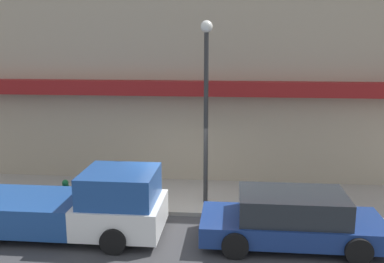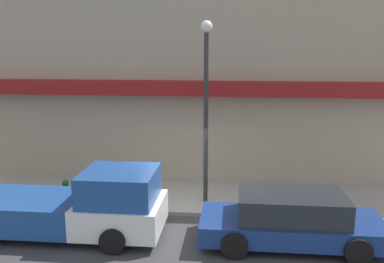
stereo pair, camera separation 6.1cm
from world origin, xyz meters
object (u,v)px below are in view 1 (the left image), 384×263
parked_car (291,219)px  fire_hydrant (66,192)px  street_lamp (206,92)px  pickup_truck (74,206)px

parked_car → fire_hydrant: 6.95m
fire_hydrant → street_lamp: street_lamp is taller
parked_car → street_lamp: bearing=135.0°
pickup_truck → parked_car: 5.70m
fire_hydrant → street_lamp: size_ratio=0.14×
parked_car → fire_hydrant: bearing=165.0°
parked_car → fire_hydrant: parked_car is taller
fire_hydrant → street_lamp: 5.36m
pickup_truck → fire_hydrant: size_ratio=7.24×
pickup_truck → parked_car: pickup_truck is taller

